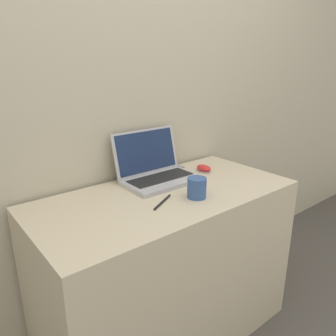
{
  "coord_description": "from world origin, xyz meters",
  "views": [
    {
      "loc": [
        -0.83,
        -0.76,
        1.32
      ],
      "look_at": [
        0.07,
        0.36,
        0.85
      ],
      "focal_mm": 35.0,
      "sensor_mm": 36.0,
      "label": 1
    }
  ],
  "objects": [
    {
      "name": "usb_stick",
      "position": [
        0.29,
        0.53,
        0.77
      ],
      "size": [
        0.02,
        0.06,
        0.01
      ],
      "color": "#99999E",
      "rests_on": "desk"
    },
    {
      "name": "pen",
      "position": [
        -0.08,
        0.22,
        0.77
      ],
      "size": [
        0.14,
        0.08,
        0.01
      ],
      "color": "black",
      "rests_on": "desk"
    },
    {
      "name": "computer_mouse",
      "position": [
        0.34,
        0.4,
        0.78
      ],
      "size": [
        0.06,
        0.09,
        0.03
      ],
      "color": "#B2B2B7",
      "rests_on": "desk"
    },
    {
      "name": "laptop",
      "position": [
        0.07,
        0.45,
        0.82
      ],
      "size": [
        0.36,
        0.27,
        0.23
      ],
      "color": "#ADADB2",
      "rests_on": "desk"
    },
    {
      "name": "drink_cup",
      "position": [
        0.07,
        0.17,
        0.81
      ],
      "size": [
        0.08,
        0.08,
        0.09
      ],
      "color": "#33518C",
      "rests_on": "desk"
    },
    {
      "name": "desk",
      "position": [
        0.0,
        0.29,
        0.38
      ],
      "size": [
        1.18,
        0.57,
        0.76
      ],
      "color": "beige",
      "rests_on": "ground_plane"
    },
    {
      "name": "wall_back",
      "position": [
        0.0,
        0.61,
        1.25
      ],
      "size": [
        7.0,
        0.04,
        2.5
      ],
      "color": "#BCB299",
      "rests_on": "ground_plane"
    }
  ]
}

